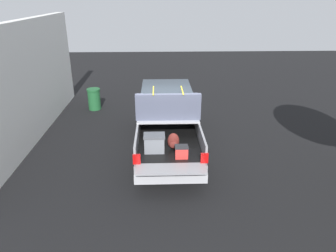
% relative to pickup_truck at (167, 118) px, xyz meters
% --- Properties ---
extents(ground_plane, '(40.00, 40.00, 0.00)m').
position_rel_pickup_truck_xyz_m(ground_plane, '(-0.37, -0.00, -0.98)').
color(ground_plane, black).
extents(pickup_truck, '(6.05, 2.06, 2.23)m').
position_rel_pickup_truck_xyz_m(pickup_truck, '(0.00, 0.00, 0.00)').
color(pickup_truck, gray).
rests_on(pickup_truck, ground_plane).
extents(building_facade, '(9.83, 0.36, 4.19)m').
position_rel_pickup_truck_xyz_m(building_facade, '(0.94, 4.89, 1.12)').
color(building_facade, white).
rests_on(building_facade, ground_plane).
extents(trash_can, '(0.60, 0.60, 0.98)m').
position_rel_pickup_truck_xyz_m(trash_can, '(3.81, 3.25, -0.48)').
color(trash_can, '#1E592D').
rests_on(trash_can, ground_plane).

